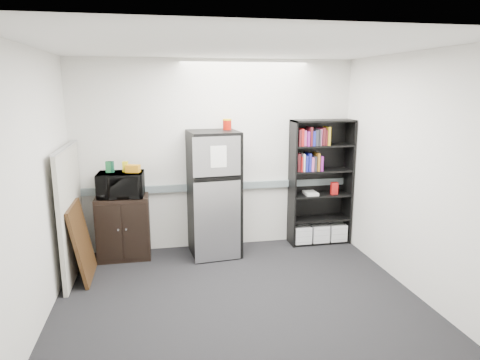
{
  "coord_description": "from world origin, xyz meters",
  "views": [
    {
      "loc": [
        -0.82,
        -4.27,
        2.32
      ],
      "look_at": [
        0.19,
        0.9,
        1.16
      ],
      "focal_mm": 32.0,
      "sensor_mm": 36.0,
      "label": 1
    }
  ],
  "objects_px": {
    "cabinet": "(124,227)",
    "refrigerator": "(214,194)",
    "microwave": "(121,185)",
    "bookshelf": "(320,183)",
    "cubicle_partition": "(71,212)"
  },
  "relations": [
    {
      "from": "bookshelf",
      "to": "cubicle_partition",
      "type": "relative_size",
      "value": 1.14
    },
    {
      "from": "cubicle_partition",
      "to": "cabinet",
      "type": "relative_size",
      "value": 1.85
    },
    {
      "from": "cabinet",
      "to": "microwave",
      "type": "distance_m",
      "value": 0.6
    },
    {
      "from": "microwave",
      "to": "refrigerator",
      "type": "height_order",
      "value": "refrigerator"
    },
    {
      "from": "bookshelf",
      "to": "microwave",
      "type": "xyz_separation_m",
      "value": [
        -2.85,
        -0.08,
        0.13
      ]
    },
    {
      "from": "bookshelf",
      "to": "cabinet",
      "type": "relative_size",
      "value": 2.12
    },
    {
      "from": "cubicle_partition",
      "to": "cabinet",
      "type": "distance_m",
      "value": 0.81
    },
    {
      "from": "bookshelf",
      "to": "cubicle_partition",
      "type": "xyz_separation_m",
      "value": [
        -3.43,
        -0.49,
        -0.1
      ]
    },
    {
      "from": "bookshelf",
      "to": "microwave",
      "type": "bearing_deg",
      "value": -178.38
    },
    {
      "from": "cabinet",
      "to": "refrigerator",
      "type": "xyz_separation_m",
      "value": [
        1.24,
        -0.08,
        0.43
      ]
    },
    {
      "from": "cabinet",
      "to": "microwave",
      "type": "height_order",
      "value": "microwave"
    },
    {
      "from": "bookshelf",
      "to": "microwave",
      "type": "relative_size",
      "value": 3.11
    },
    {
      "from": "cubicle_partition",
      "to": "microwave",
      "type": "bearing_deg",
      "value": 34.93
    },
    {
      "from": "cabinet",
      "to": "refrigerator",
      "type": "height_order",
      "value": "refrigerator"
    },
    {
      "from": "cabinet",
      "to": "cubicle_partition",
      "type": "bearing_deg",
      "value": -144.02
    }
  ]
}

